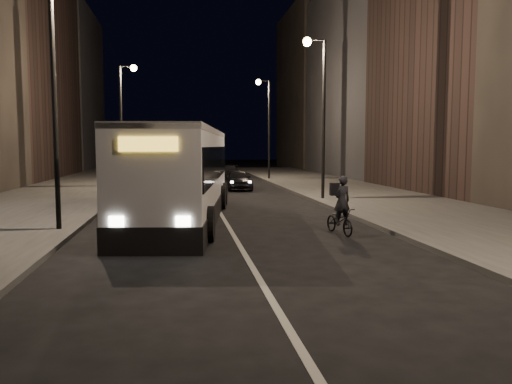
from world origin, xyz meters
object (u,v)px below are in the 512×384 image
object	(u,v)px
streetlight_right_mid	(319,96)
streetlight_left_near	(62,67)
car_near	(237,179)
car_far	(229,172)
city_bus	(182,171)
car_mid	(178,174)
streetlight_left_far	(125,109)
streetlight_right_far	(266,115)
cyclist_on_bicycle	(340,215)

from	to	relation	value
streetlight_right_mid	streetlight_left_near	xyz separation A→B (m)	(-10.66, -8.00, 0.00)
car_near	car_far	distance (m)	10.39
city_bus	car_mid	xyz separation A→B (m)	(-0.26, 19.07, -1.18)
streetlight_left_far	streetlight_right_far	bearing A→B (deg)	29.36
streetlight_left_far	car_far	world-z (taller)	streetlight_left_far
streetlight_right_mid	cyclist_on_bicycle	distance (m)	10.80
streetlight_right_mid	streetlight_left_far	size ratio (longest dim) A/B	1.00
streetlight_right_far	car_near	size ratio (longest dim) A/B	2.07
streetlight_right_mid	car_far	bearing A→B (deg)	99.27
streetlight_left_near	car_near	xyz separation A→B (m)	(7.32, 15.44, -4.69)
streetlight_right_mid	car_mid	distance (m)	16.08
streetlight_left_near	cyclist_on_bicycle	bearing A→B (deg)	-9.82
streetlight_left_near	car_far	xyz separation A→B (m)	(7.75, 25.82, -4.76)
streetlight_right_mid	car_mid	world-z (taller)	streetlight_right_mid
car_mid	streetlight_left_near	bearing A→B (deg)	76.76
streetlight_left_near	cyclist_on_bicycle	size ratio (longest dim) A/B	4.26
car_near	car_far	bearing A→B (deg)	84.79
streetlight_right_mid	streetlight_right_far	bearing A→B (deg)	90.00
cyclist_on_bicycle	car_near	world-z (taller)	cyclist_on_bicycle
streetlight_right_mid	city_bus	world-z (taller)	streetlight_right_mid
streetlight_right_mid	car_far	distance (m)	18.68
cyclist_on_bicycle	car_mid	bearing A→B (deg)	92.18
cyclist_on_bicycle	car_far	xyz separation A→B (m)	(-1.01, 27.34, -0.04)
streetlight_left_far	car_mid	distance (m)	6.83
streetlight_right_far	car_mid	distance (m)	8.89
streetlight_left_near	car_mid	xyz separation A→B (m)	(3.47, 21.61, -4.65)
city_bus	car_far	size ratio (longest dim) A/B	3.18
car_near	city_bus	bearing A→B (deg)	-108.33
cyclist_on_bicycle	car_near	distance (m)	17.02
city_bus	car_far	distance (m)	23.66
city_bus	car_near	bearing A→B (deg)	82.02
streetlight_left_near	city_bus	distance (m)	5.69
streetlight_left_far	car_near	world-z (taller)	streetlight_left_far
car_near	streetlight_left_near	bearing A→B (deg)	-118.15
car_near	car_mid	distance (m)	7.27
streetlight_left_far	city_bus	distance (m)	16.27
streetlight_right_far	cyclist_on_bicycle	size ratio (longest dim) A/B	4.26
streetlight_left_near	cyclist_on_bicycle	world-z (taller)	streetlight_left_near
streetlight_left_far	cyclist_on_bicycle	size ratio (longest dim) A/B	4.26
streetlight_left_near	city_bus	bearing A→B (deg)	34.29
streetlight_right_far	car_far	size ratio (longest dim) A/B	1.96
streetlight_right_far	streetlight_left_near	xyz separation A→B (m)	(-10.66, -24.00, 0.00)
streetlight_right_far	streetlight_left_far	xyz separation A→B (m)	(-10.66, -6.00, 0.00)
streetlight_left_near	car_mid	size ratio (longest dim) A/B	1.87
city_bus	car_mid	bearing A→B (deg)	98.33
streetlight_right_mid	cyclist_on_bicycle	bearing A→B (deg)	-101.32
streetlight_right_far	cyclist_on_bicycle	distance (m)	26.02
car_mid	streetlight_left_far	bearing A→B (deg)	42.01
cyclist_on_bicycle	car_mid	size ratio (longest dim) A/B	0.44
car_mid	car_far	size ratio (longest dim) A/B	1.05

